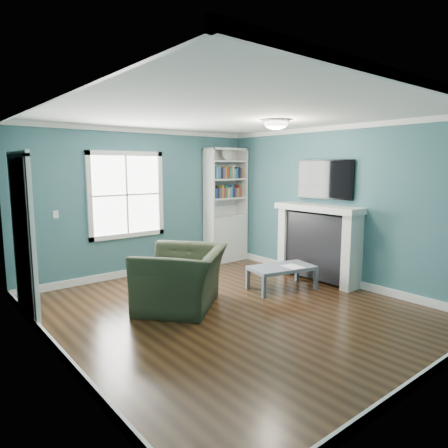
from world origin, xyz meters
TOP-DOWN VIEW (x-y plane):
  - floor at (0.00, 0.00)m, footprint 5.00×5.00m
  - room_walls at (0.00, 0.00)m, footprint 5.00×5.00m
  - trim at (0.00, 0.00)m, footprint 4.50×5.00m
  - window at (-0.30, 2.49)m, footprint 1.40×0.06m
  - bookshelf at (1.77, 2.30)m, footprint 0.90×0.35m
  - fireplace at (2.08, 0.20)m, footprint 0.44×1.58m
  - tv at (2.20, 0.20)m, footprint 0.06×1.10m
  - door at (-2.22, 1.40)m, footprint 0.12×0.98m
  - ceiling_fixture at (0.90, 0.10)m, footprint 0.38×0.38m
  - light_switch at (-1.50, 2.48)m, footprint 0.08×0.01m
  - recliner at (-0.42, 0.58)m, footprint 1.48×1.43m
  - coffee_table at (1.25, 0.25)m, footprint 1.12×0.77m
  - paper_sheet at (1.36, 0.12)m, footprint 0.28×0.34m

SIDE VIEW (x-z plane):
  - floor at x=0.00m, z-range 0.00..0.00m
  - coffee_table at x=1.25m, z-range 0.14..0.51m
  - paper_sheet at x=1.36m, z-range 0.37..0.37m
  - recliner at x=-0.42m, z-range 0.00..1.09m
  - fireplace at x=2.08m, z-range -0.01..1.29m
  - bookshelf at x=1.77m, z-range -0.23..2.08m
  - door at x=-2.22m, z-range -0.01..2.16m
  - light_switch at x=-1.50m, z-range 1.14..1.26m
  - trim at x=0.00m, z-range -0.06..2.54m
  - window at x=-0.30m, z-range 0.70..2.20m
  - room_walls at x=0.00m, z-range -0.92..4.08m
  - tv at x=2.20m, z-range 1.40..2.05m
  - ceiling_fixture at x=0.90m, z-range 2.47..2.63m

